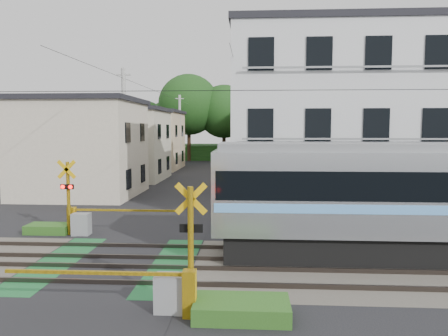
# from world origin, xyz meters

# --- Properties ---
(ground) EXTENTS (120.00, 120.00, 0.00)m
(ground) POSITION_xyz_m (0.00, 0.00, 0.00)
(ground) COLOR black
(track_bed) EXTENTS (120.00, 120.00, 0.14)m
(track_bed) POSITION_xyz_m (0.00, 0.00, 0.04)
(track_bed) COLOR #47423A
(track_bed) RESTS_ON ground
(crossing_signal_near) EXTENTS (4.74, 0.65, 3.09)m
(crossing_signal_near) POSITION_xyz_m (2.59, -3.65, 0.71)
(crossing_signal_near) COLOR #E3AA0B
(crossing_signal_near) RESTS_ON ground
(crossing_signal_far) EXTENTS (4.74, 0.65, 3.09)m
(crossing_signal_far) POSITION_xyz_m (-2.59, 3.65, 0.71)
(crossing_signal_far) COLOR #E3AA0B
(crossing_signal_far) RESTS_ON ground
(apartment_block) EXTENTS (10.20, 8.36, 9.30)m
(apartment_block) POSITION_xyz_m (8.50, 9.49, 4.66)
(apartment_block) COLOR silver
(apartment_block) RESTS_ON ground
(houses_row) EXTENTS (22.07, 31.35, 6.80)m
(houses_row) POSITION_xyz_m (0.25, 25.92, 3.24)
(houses_row) COLOR beige
(houses_row) RESTS_ON ground
(tree_hill) EXTENTS (40.00, 13.99, 11.62)m
(tree_hill) POSITION_xyz_m (1.74, 47.67, 5.50)
(tree_hill) COLOR #1A3F15
(tree_hill) RESTS_ON ground
(catenary) EXTENTS (60.00, 5.04, 7.00)m
(catenary) POSITION_xyz_m (6.00, 0.03, 3.70)
(catenary) COLOR #2D2D33
(catenary) RESTS_ON ground
(utility_poles) EXTENTS (7.90, 42.00, 8.00)m
(utility_poles) POSITION_xyz_m (-1.05, 23.01, 4.08)
(utility_poles) COLOR #A5A5A0
(utility_poles) RESTS_ON ground
(pedestrian) EXTENTS (0.68, 0.53, 1.67)m
(pedestrian) POSITION_xyz_m (1.31, 29.82, 0.84)
(pedestrian) COLOR black
(pedestrian) RESTS_ON ground
(weed_patches) EXTENTS (10.25, 8.80, 0.40)m
(weed_patches) POSITION_xyz_m (1.76, -0.09, 0.18)
(weed_patches) COLOR #2D5E1E
(weed_patches) RESTS_ON ground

